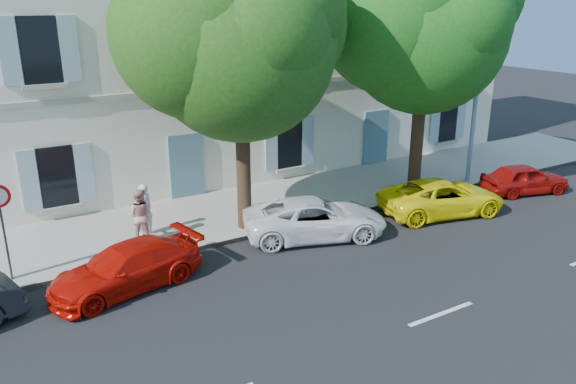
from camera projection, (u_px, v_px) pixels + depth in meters
ground at (342, 252)px, 16.51m from camera, size 90.00×90.00×0.00m
sidewalk at (269, 205)px, 20.10m from camera, size 36.00×4.50×0.15m
kerb at (301, 224)px, 18.34m from camera, size 36.00×0.16×0.16m
building at (199, 27)px, 22.86m from camera, size 28.00×7.00×12.00m
car_red_coupe at (126, 268)px, 14.28m from camera, size 4.22×2.41×1.15m
car_white_coupe at (315, 218)px, 17.41m from camera, size 4.87×3.40×1.23m
car_yellow_supercar at (442, 197)px, 19.30m from camera, size 4.71×2.93×1.22m
car_red_hatchback at (525, 179)px, 21.41m from camera, size 3.60×2.19×1.15m
tree_left at (240, 45)px, 16.17m from camera, size 5.66×5.66×8.78m
tree_right at (425, 32)px, 19.91m from camera, size 5.89×5.89×9.07m
road_sign at (1, 212)px, 13.98m from camera, size 0.60×0.10×2.59m
street_lamp at (484, 55)px, 20.80m from camera, size 0.42×1.87×8.73m
pedestrian_a at (144, 209)px, 17.17m from camera, size 0.67×0.53×1.62m
pedestrian_b at (140, 215)px, 16.68m from camera, size 1.00×0.94×1.64m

